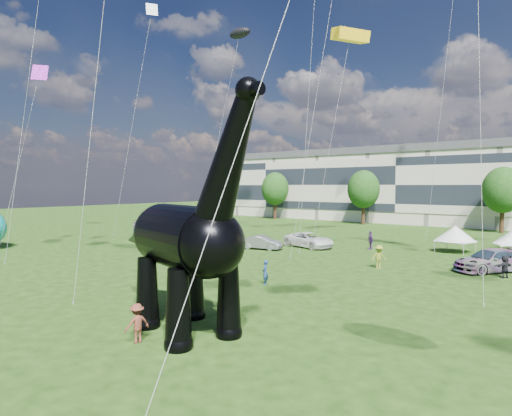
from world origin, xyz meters
The scene contains 13 objects.
ground centered at (0.00, 0.00, 0.00)m, with size 220.00×220.00×0.00m, color #16330C.
terrace_row centered at (-8.00, 62.00, 6.00)m, with size 78.00×11.00×12.00m, color beige.
tree_far_left centered at (-30.00, 53.00, 6.29)m, with size 5.20×5.20×9.44m.
tree_mid_left centered at (-12.00, 53.00, 6.29)m, with size 5.20×5.20×9.44m.
tree_mid_right centered at (8.00, 53.00, 6.29)m, with size 5.20×5.20×9.44m.
dinosaur_sculpture centered at (3.93, 0.07, 3.94)m, with size 12.73×5.16×10.42m.
car_silver centered at (-16.05, 20.80, 0.82)m, with size 1.93×4.80×1.63m, color #ABACB0.
car_grey centered at (-7.98, 20.97, 0.68)m, with size 1.44×4.12×1.36m, color gray.
car_white centered at (-5.02, 25.09, 0.78)m, with size 2.58×5.60×1.55m, color white.
car_dark centered at (12.14, 22.92, 0.83)m, with size 2.34×5.75×1.67m, color #595960.
gazebo_near centered at (7.61, 31.10, 1.80)m, with size 4.24×4.24×2.57m.
gazebo_left centered at (-18.34, 22.87, 1.84)m, with size 4.33×4.33×2.62m.
visitors centered at (-3.37, 17.26, 0.85)m, with size 52.65×38.53×1.85m.
Camera 1 is at (18.38, -12.43, 6.38)m, focal length 30.00 mm.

